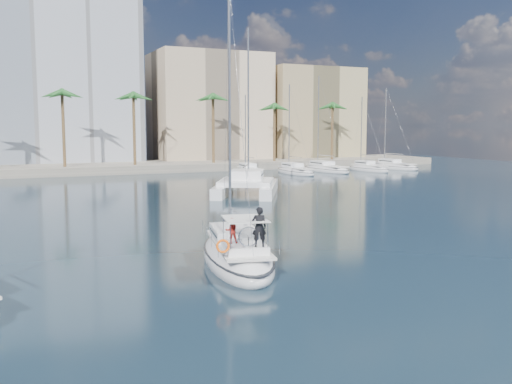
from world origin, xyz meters
name	(u,v)px	position (x,y,z in m)	size (l,w,h in m)	color
ground	(259,250)	(0.00, 0.00, 0.00)	(160.00, 160.00, 0.00)	black
quay	(95,168)	(0.00, 61.00, 0.60)	(120.00, 14.00, 1.20)	gray
building_modern	(5,83)	(-12.00, 73.00, 14.00)	(42.00, 16.00, 28.00)	silver
building_beige	(209,110)	(22.00, 70.00, 10.00)	(20.00, 14.00, 20.00)	beige
building_tan_right	(310,116)	(42.00, 68.00, 9.00)	(18.00, 12.00, 18.00)	tan
palm_centre	(97,104)	(0.00, 57.00, 10.28)	(3.60, 3.60, 12.30)	brown
palm_right	(301,107)	(34.00, 57.00, 10.28)	(3.60, 3.60, 12.30)	brown
main_sloop	(237,254)	(-2.45, -2.65, 0.50)	(5.39, 10.68, 15.18)	white
catamaran	(247,183)	(10.00, 24.96, 1.14)	(10.89, 13.18, 17.24)	white
seagull	(223,235)	(-0.93, 3.34, 0.32)	(1.19, 0.51, 0.22)	silver
moored_yacht_a	(250,174)	(20.00, 47.00, 0.00)	(2.72, 9.35, 11.90)	white
moored_yacht_b	(295,174)	(26.50, 45.00, 0.00)	(3.14, 10.78, 13.72)	white
moored_yacht_c	(326,172)	(33.00, 47.00, 0.00)	(3.55, 12.21, 15.54)	white
moored_yacht_d	(368,171)	(39.50, 45.00, 0.00)	(2.72, 9.35, 11.90)	white
moored_yacht_e	(394,169)	(46.00, 47.00, 0.00)	(3.14, 10.78, 13.72)	white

